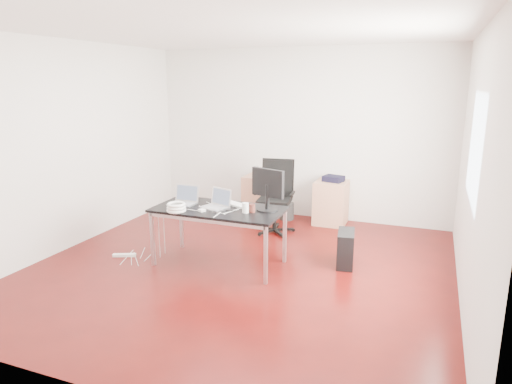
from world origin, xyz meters
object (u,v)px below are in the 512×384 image
(filing_cabinet_left, at_px, (260,196))
(filing_cabinet_right, at_px, (331,203))
(office_chair, at_px, (276,192))
(pc_tower, at_px, (346,249))
(desk, at_px, (219,212))

(filing_cabinet_left, relative_size, filing_cabinet_right, 1.00)
(office_chair, xyz_separation_m, pc_tower, (1.27, -0.99, -0.39))
(filing_cabinet_left, xyz_separation_m, pc_tower, (1.77, -1.65, -0.13))
(desk, bearing_deg, filing_cabinet_left, 97.32)
(filing_cabinet_left, bearing_deg, filing_cabinet_right, 0.00)
(desk, bearing_deg, filing_cabinet_right, 66.59)
(desk, relative_size, office_chair, 1.48)
(desk, distance_m, filing_cabinet_right, 2.40)
(filing_cabinet_right, bearing_deg, office_chair, -137.26)
(desk, xyz_separation_m, office_chair, (0.23, 1.52, -0.07))
(desk, xyz_separation_m, filing_cabinet_right, (0.94, 2.18, -0.33))
(office_chair, xyz_separation_m, filing_cabinet_right, (0.72, 0.66, -0.26))
(filing_cabinet_left, relative_size, pc_tower, 1.56)
(office_chair, xyz_separation_m, filing_cabinet_left, (-0.51, 0.66, -0.26))
(desk, xyz_separation_m, filing_cabinet_left, (-0.28, 2.18, -0.33))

